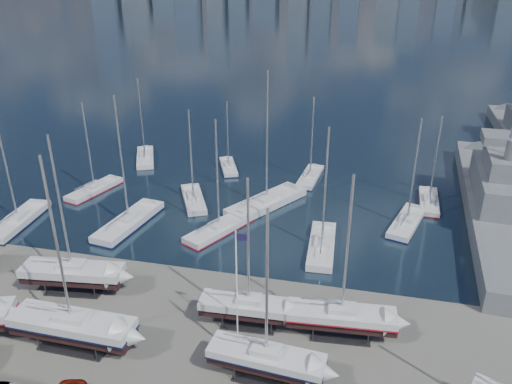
# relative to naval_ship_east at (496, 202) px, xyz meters

# --- Properties ---
(ground) EXTENTS (1400.00, 1400.00, 0.00)m
(ground) POSITION_rel_naval_ship_east_xyz_m (-32.97, -31.21, -1.66)
(ground) COLOR #605E59
(ground) RESTS_ON ground
(water) EXTENTS (1400.00, 600.00, 0.40)m
(water) POSITION_rel_naval_ship_east_xyz_m (-32.97, 278.79, -1.81)
(water) COLOR #1A2D3D
(water) RESTS_ON ground
(sailboat_cradle_2) EXTENTS (10.35, 4.03, 16.42)m
(sailboat_cradle_2) POSITION_rel_naval_ship_east_xyz_m (-44.44, -27.61, 0.43)
(sailboat_cradle_2) COLOR #2D2D33
(sailboat_cradle_2) RESTS_ON ground
(sailboat_cradle_3) EXTENTS (10.94, 3.23, 17.49)m
(sailboat_cradle_3) POSITION_rel_naval_ship_east_xyz_m (-40.02, -34.82, 0.48)
(sailboat_cradle_3) COLOR #2D2D33
(sailboat_cradle_3) RESTS_ON ground
(sailboat_cradle_4) EXTENTS (8.94, 2.85, 14.55)m
(sailboat_cradle_4) POSITION_rel_naval_ship_east_xyz_m (-26.14, -28.81, 0.34)
(sailboat_cradle_4) COLOR #2D2D33
(sailboat_cradle_4) RESTS_ON ground
(sailboat_cradle_5) EXTENTS (9.44, 3.34, 15.05)m
(sailboat_cradle_5) POSITION_rel_naval_ship_east_xyz_m (-23.28, -34.80, 0.36)
(sailboat_cradle_5) COLOR #2D2D33
(sailboat_cradle_5) RESTS_ON ground
(sailboat_cradle_6) EXTENTS (9.69, 3.38, 15.42)m
(sailboat_cradle_6) POSITION_rel_naval_ship_east_xyz_m (-17.95, -28.40, 0.38)
(sailboat_cradle_6) COLOR #2D2D33
(sailboat_cradle_6) RESTS_ON ground
(sailboat_moored_0) EXTENTS (3.76, 10.93, 16.06)m
(sailboat_moored_0) POSITION_rel_naval_ship_east_xyz_m (-59.08, -16.59, -1.36)
(sailboat_moored_0) COLOR black
(sailboat_moored_0) RESTS_ON water
(sailboat_moored_1) EXTENTS (4.99, 9.58, 13.79)m
(sailboat_moored_1) POSITION_rel_naval_ship_east_xyz_m (-54.74, -5.53, -1.36)
(sailboat_moored_1) COLOR black
(sailboat_moored_1) RESTS_ON water
(sailboat_moored_2) EXTENTS (6.28, 9.73, 14.30)m
(sailboat_moored_2) POSITION_rel_naval_ship_east_xyz_m (-53.06, 8.08, -1.34)
(sailboat_moored_2) COLOR black
(sailboat_moored_2) RESTS_ON water
(sailboat_moored_3) EXTENTS (4.93, 11.98, 17.38)m
(sailboat_moored_3) POSITION_rel_naval_ship_east_xyz_m (-45.30, -13.79, -1.35)
(sailboat_moored_3) COLOR black
(sailboat_moored_3) RESTS_ON water
(sailboat_moored_4) EXTENTS (6.30, 9.26, 13.71)m
(sailboat_moored_4) POSITION_rel_naval_ship_east_xyz_m (-39.68, -5.55, -1.34)
(sailboat_moored_4) COLOR black
(sailboat_moored_4) RESTS_ON water
(sailboat_moored_5) EXTENTS (5.01, 8.01, 11.62)m
(sailboat_moored_5) POSITION_rel_naval_ship_east_xyz_m (-38.34, 7.33, -1.35)
(sailboat_moored_5) COLOR black
(sailboat_moored_5) RESTS_ON water
(sailboat_moored_6) EXTENTS (7.04, 10.19, 14.96)m
(sailboat_moored_6) POSITION_rel_naval_ship_east_xyz_m (-33.77, -12.86, -1.36)
(sailboat_moored_6) COLOR black
(sailboat_moored_6) RESTS_ON water
(sailboat_moored_7) EXTENTS (9.65, 12.69, 19.18)m
(sailboat_moored_7) POSITION_rel_naval_ship_east_xyz_m (-29.62, -4.48, -1.34)
(sailboat_moored_7) COLOR black
(sailboat_moored_7) RESTS_ON water
(sailboat_moored_8) EXTENTS (3.36, 9.15, 13.37)m
(sailboat_moored_8) POSITION_rel_naval_ship_east_xyz_m (-25.03, 6.06, -1.36)
(sailboat_moored_8) COLOR black
(sailboat_moored_8) RESTS_ON water
(sailboat_moored_9) EXTENTS (3.31, 10.30, 15.37)m
(sailboat_moored_9) POSITION_rel_naval_ship_east_xyz_m (-21.11, -14.12, -1.34)
(sailboat_moored_9) COLOR black
(sailboat_moored_9) RESTS_ON water
(sailboat_moored_10) EXTENTS (5.43, 10.11, 14.56)m
(sailboat_moored_10) POSITION_rel_naval_ship_east_xyz_m (-11.28, -5.91, -1.36)
(sailboat_moored_10) COLOR black
(sailboat_moored_10) RESTS_ON water
(sailboat_moored_11) EXTENTS (2.81, 8.80, 13.01)m
(sailboat_moored_11) POSITION_rel_naval_ship_east_xyz_m (-8.11, 1.09, -1.36)
(sailboat_moored_11) COLOR black
(sailboat_moored_11) RESTS_ON water
(naval_ship_east) EXTENTS (10.29, 45.48, 18.06)m
(naval_ship_east) POSITION_rel_naval_ship_east_xyz_m (0.00, 0.00, 0.00)
(naval_ship_east) COLOR #585C61
(naval_ship_east) RESTS_ON water
(flagpole) EXTENTS (0.97, 0.12, 10.87)m
(flagpole) POSITION_rel_naval_ship_east_xyz_m (-26.56, -30.93, 4.53)
(flagpole) COLOR white
(flagpole) RESTS_ON ground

